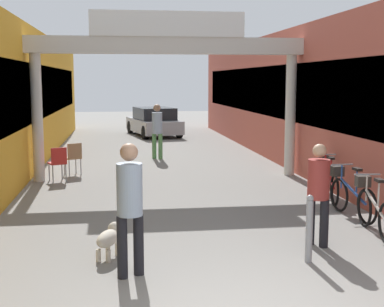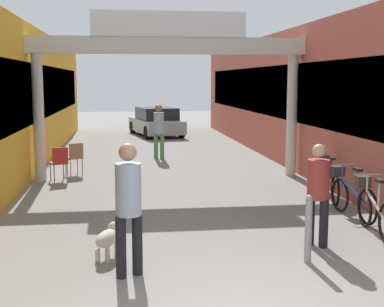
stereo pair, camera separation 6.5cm
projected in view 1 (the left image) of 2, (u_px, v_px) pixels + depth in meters
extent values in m
cube|color=black|center=(37.00, 93.00, 15.48)|extent=(0.04, 23.40, 1.63)
cube|color=#B25142|center=(324.00, 98.00, 16.68)|extent=(3.00, 26.00, 4.08)
cube|color=black|center=(279.00, 92.00, 16.45)|extent=(0.04, 23.40, 1.63)
cylinder|color=beige|center=(37.00, 118.00, 13.63)|extent=(0.28, 0.28, 3.27)
cylinder|color=beige|center=(290.00, 116.00, 14.53)|extent=(0.28, 0.28, 3.27)
cube|color=beige|center=(167.00, 46.00, 13.83)|extent=(7.40, 0.44, 0.43)
cube|color=white|center=(168.00, 24.00, 13.56)|extent=(3.96, 0.10, 0.64)
cylinder|color=black|center=(122.00, 247.00, 7.01)|extent=(0.19, 0.19, 0.83)
cylinder|color=black|center=(139.00, 244.00, 7.14)|extent=(0.19, 0.19, 0.83)
cylinder|color=#8C9EB2|center=(130.00, 189.00, 6.97)|extent=(0.45, 0.45, 0.69)
sphere|color=tan|center=(129.00, 152.00, 6.90)|extent=(0.31, 0.31, 0.24)
cylinder|color=black|center=(324.00, 224.00, 8.32)|extent=(0.20, 0.20, 0.75)
cylinder|color=black|center=(310.00, 221.00, 8.48)|extent=(0.20, 0.20, 0.75)
cylinder|color=#99332D|center=(319.00, 179.00, 8.30)|extent=(0.48, 0.48, 0.62)
sphere|color=tan|center=(320.00, 151.00, 8.24)|extent=(0.30, 0.30, 0.21)
cylinder|color=#4C7F47|center=(160.00, 146.00, 17.66)|extent=(0.20, 0.20, 0.85)
cylinder|color=#4C7F47|center=(154.00, 146.00, 17.77)|extent=(0.20, 0.20, 0.85)
cylinder|color=#8C9EB2|center=(157.00, 123.00, 17.61)|extent=(0.47, 0.47, 0.70)
sphere|color=#8C664C|center=(157.00, 108.00, 17.54)|extent=(0.33, 0.33, 0.24)
ellipsoid|color=beige|center=(108.00, 238.00, 7.80)|extent=(0.45, 0.63, 0.23)
sphere|color=beige|center=(115.00, 228.00, 8.04)|extent=(0.26, 0.26, 0.20)
sphere|color=white|center=(112.00, 236.00, 7.97)|extent=(0.18, 0.18, 0.14)
cylinder|color=beige|center=(108.00, 248.00, 8.02)|extent=(0.09, 0.09, 0.19)
cylinder|color=beige|center=(117.00, 249.00, 7.98)|extent=(0.09, 0.09, 0.19)
cylinder|color=beige|center=(98.00, 255.00, 7.68)|extent=(0.09, 0.09, 0.19)
cylinder|color=beige|center=(108.00, 256.00, 7.65)|extent=(0.09, 0.09, 0.19)
torus|color=black|center=(364.00, 208.00, 9.52)|extent=(0.12, 0.67, 0.67)
cube|color=beige|center=(375.00, 205.00, 8.99)|extent=(0.14, 0.94, 0.34)
cylinder|color=beige|center=(379.00, 193.00, 8.84)|extent=(0.04, 0.04, 0.42)
cube|color=black|center=(379.00, 180.00, 8.81)|extent=(0.12, 0.23, 0.05)
cylinder|color=beige|center=(367.00, 188.00, 9.41)|extent=(0.04, 0.04, 0.46)
cylinder|color=gray|center=(367.00, 174.00, 9.37)|extent=(0.46, 0.08, 0.03)
cube|color=#332D28|center=(363.00, 181.00, 9.59)|extent=(0.26, 0.23, 0.20)
torus|color=black|center=(339.00, 195.00, 10.60)|extent=(0.11, 0.67, 0.67)
torus|color=black|center=(367.00, 207.00, 9.62)|extent=(0.11, 0.67, 0.67)
cube|color=#234C9E|center=(353.00, 191.00, 10.09)|extent=(0.12, 0.94, 0.34)
cylinder|color=#234C9E|center=(357.00, 181.00, 9.94)|extent=(0.03, 0.03, 0.42)
cube|color=black|center=(357.00, 169.00, 9.91)|extent=(0.12, 0.23, 0.05)
cylinder|color=#234C9E|center=(342.00, 177.00, 10.49)|extent=(0.03, 0.03, 0.46)
cylinder|color=gray|center=(342.00, 165.00, 10.46)|extent=(0.46, 0.07, 0.03)
cube|color=#332D28|center=(337.00, 171.00, 10.68)|extent=(0.26, 0.22, 0.20)
torus|color=black|center=(324.00, 181.00, 12.05)|extent=(0.16, 0.67, 0.67)
torus|color=black|center=(335.00, 190.00, 11.04)|extent=(0.16, 0.67, 0.67)
cube|color=red|center=(329.00, 177.00, 11.52)|extent=(0.20, 0.93, 0.34)
cylinder|color=red|center=(331.00, 168.00, 11.37)|extent=(0.04, 0.04, 0.42)
cube|color=black|center=(331.00, 158.00, 11.34)|extent=(0.14, 0.23, 0.05)
cylinder|color=red|center=(325.00, 165.00, 11.94)|extent=(0.04, 0.04, 0.46)
cylinder|color=gray|center=(326.00, 154.00, 11.90)|extent=(0.46, 0.11, 0.03)
cube|color=#332D28|center=(324.00, 160.00, 12.12)|extent=(0.27, 0.24, 0.20)
cylinder|color=gray|center=(309.00, 231.00, 7.62)|extent=(0.10, 0.10, 0.91)
sphere|color=gray|center=(310.00, 198.00, 7.56)|extent=(0.10, 0.10, 0.10)
cylinder|color=gray|center=(49.00, 172.00, 13.89)|extent=(0.04, 0.04, 0.45)
cylinder|color=gray|center=(62.00, 171.00, 14.06)|extent=(0.04, 0.04, 0.45)
cylinder|color=gray|center=(53.00, 174.00, 13.60)|extent=(0.04, 0.04, 0.45)
cylinder|color=gray|center=(66.00, 173.00, 13.77)|extent=(0.04, 0.04, 0.45)
cube|color=#B2231E|center=(57.00, 163.00, 13.80)|extent=(0.52, 0.52, 0.04)
cube|color=#B2231E|center=(59.00, 156.00, 13.61)|extent=(0.38, 0.19, 0.40)
cylinder|color=gray|center=(64.00, 166.00, 14.80)|extent=(0.04, 0.04, 0.45)
cylinder|color=gray|center=(76.00, 165.00, 14.99)|extent=(0.04, 0.04, 0.45)
cylinder|color=gray|center=(69.00, 168.00, 14.52)|extent=(0.04, 0.04, 0.45)
cylinder|color=gray|center=(81.00, 167.00, 14.72)|extent=(0.04, 0.04, 0.45)
cube|color=olive|center=(72.00, 158.00, 14.72)|extent=(0.54, 0.54, 0.04)
cube|color=olive|center=(75.00, 151.00, 14.55)|extent=(0.37, 0.22, 0.40)
cube|color=#99999E|center=(154.00, 125.00, 25.23)|extent=(2.52, 4.27, 0.60)
cube|color=#1E2328|center=(154.00, 113.00, 25.01)|extent=(1.99, 2.47, 0.55)
cylinder|color=black|center=(130.00, 127.00, 26.34)|extent=(0.32, 0.63, 0.60)
cylinder|color=black|center=(161.00, 126.00, 26.87)|extent=(0.32, 0.63, 0.60)
cylinder|color=black|center=(145.00, 133.00, 23.63)|extent=(0.32, 0.63, 0.60)
cylinder|color=black|center=(179.00, 131.00, 24.16)|extent=(0.32, 0.63, 0.60)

